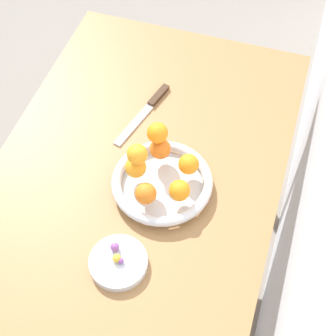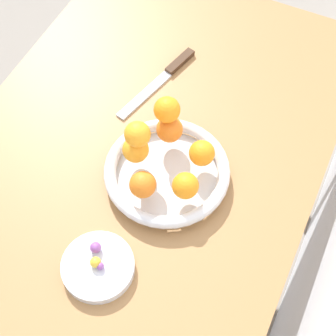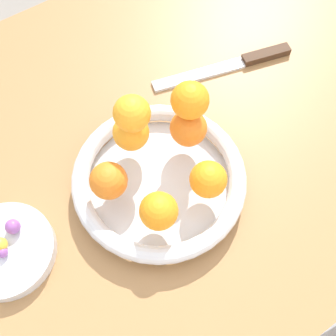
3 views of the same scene
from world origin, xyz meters
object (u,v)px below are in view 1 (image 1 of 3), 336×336
object	(u,v)px
dining_table	(142,180)
candy_ball_2	(117,258)
orange_4	(136,167)
knife	(147,109)
candy_ball_0	(115,247)
candy_ball_1	(121,261)
candy_dish	(118,262)
candy_ball_3	(118,259)
orange_3	(160,149)
orange_1	(180,190)
orange_2	(189,164)
orange_5	(137,154)
orange_6	(157,133)
fruit_bowl	(162,183)
orange_0	(146,194)

from	to	relation	value
dining_table	candy_ball_2	world-z (taller)	candy_ball_2
orange_4	knife	xyz separation A→B (m)	(-0.25, -0.06, -0.06)
candy_ball_0	candy_ball_1	size ratio (longest dim) A/B	1.43
candy_dish	orange_4	world-z (taller)	orange_4
dining_table	candy_ball_3	distance (m)	0.32
orange_3	dining_table	bearing A→B (deg)	-79.97
orange_4	knife	world-z (taller)	orange_4
dining_table	candy_ball_3	size ratio (longest dim) A/B	76.97
orange_3	orange_4	size ratio (longest dim) A/B	1.02
dining_table	candy_ball_2	size ratio (longest dim) A/B	52.56
knife	dining_table	bearing A→B (deg)	12.91
candy_ball_0	candy_dish	bearing A→B (deg)	33.34
orange_1	candy_ball_1	xyz separation A→B (m)	(0.20, -0.08, -0.04)
orange_2	orange_1	bearing A→B (deg)	0.58
dining_table	orange_4	world-z (taller)	orange_4
orange_5	candy_ball_2	xyz separation A→B (m)	(0.24, 0.03, -0.09)
candy_dish	knife	size ratio (longest dim) A/B	0.54
orange_3	orange_5	size ratio (longest dim) A/B	1.06
orange_5	orange_1	bearing A→B (deg)	73.11
orange_1	orange_6	xyz separation A→B (m)	(-0.11, -0.09, 0.06)
orange_3	candy_ball_3	distance (m)	0.31
candy_ball_2	candy_dish	bearing A→B (deg)	92.95
dining_table	candy_ball_3	xyz separation A→B (m)	(0.30, 0.05, 0.12)
candy_ball_3	orange_4	bearing A→B (deg)	-171.08
orange_3	knife	world-z (taller)	orange_3
dining_table	fruit_bowl	xyz separation A→B (m)	(0.06, 0.08, 0.11)
fruit_bowl	orange_4	world-z (taller)	orange_4
fruit_bowl	orange_2	size ratio (longest dim) A/B	4.91
candy_dish	orange_5	bearing A→B (deg)	-172.56
orange_0	candy_dish	bearing A→B (deg)	-4.35
candy_ball_2	candy_ball_1	bearing A→B (deg)	78.41
candy_dish	candy_ball_0	xyz separation A→B (m)	(-0.03, -0.02, 0.02)
orange_1	candy_ball_3	bearing A→B (deg)	-23.82
orange_1	orange_4	distance (m)	0.13
orange_1	candy_ball_3	world-z (taller)	orange_1
orange_2	candy_ball_1	bearing A→B (deg)	-15.63
orange_1	orange_3	distance (m)	0.14
orange_0	orange_4	bearing A→B (deg)	-143.44
candy_dish	orange_1	size ratio (longest dim) A/B	2.60
candy_ball_3	candy_ball_0	bearing A→B (deg)	-146.30
candy_dish	orange_6	bearing A→B (deg)	-179.27
orange_6	candy_ball_3	world-z (taller)	orange_6
orange_4	orange_6	xyz separation A→B (m)	(-0.08, 0.03, 0.06)
fruit_bowl	orange_4	size ratio (longest dim) A/B	4.79
orange_1	orange_2	distance (m)	0.08
candy_dish	orange_3	world-z (taller)	orange_3
orange_5	candy_ball_2	world-z (taller)	orange_5
orange_6	candy_ball_3	size ratio (longest dim) A/B	3.78
candy_dish	orange_6	size ratio (longest dim) A/B	2.56
dining_table	orange_2	bearing A→B (deg)	83.71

